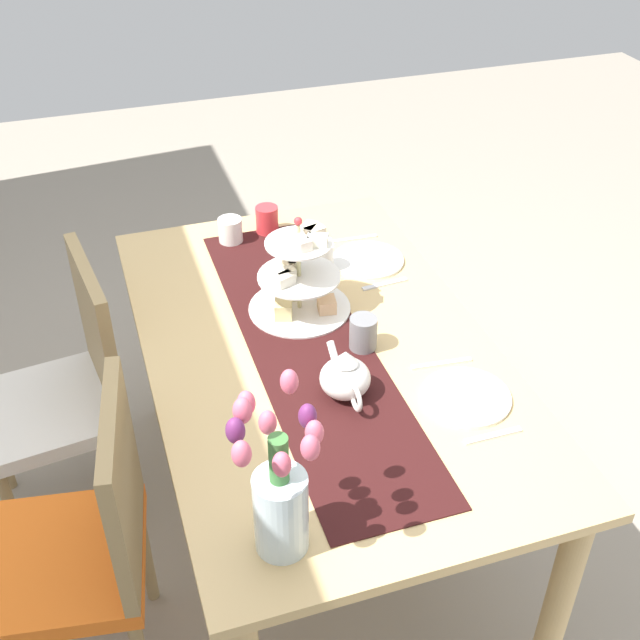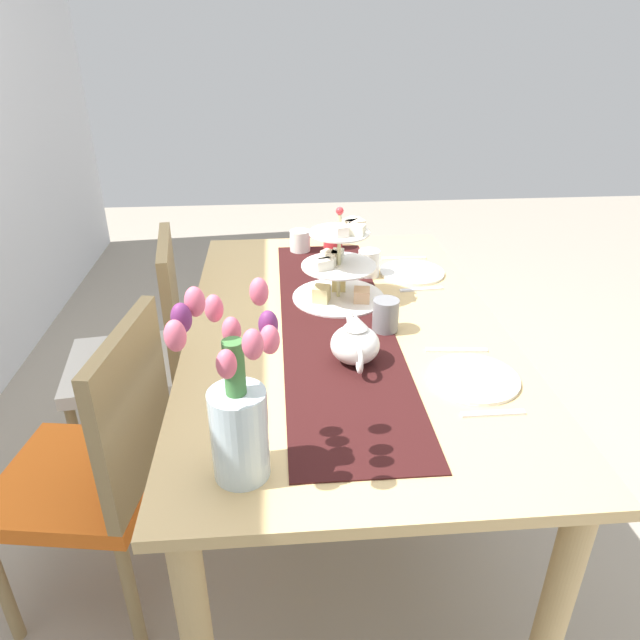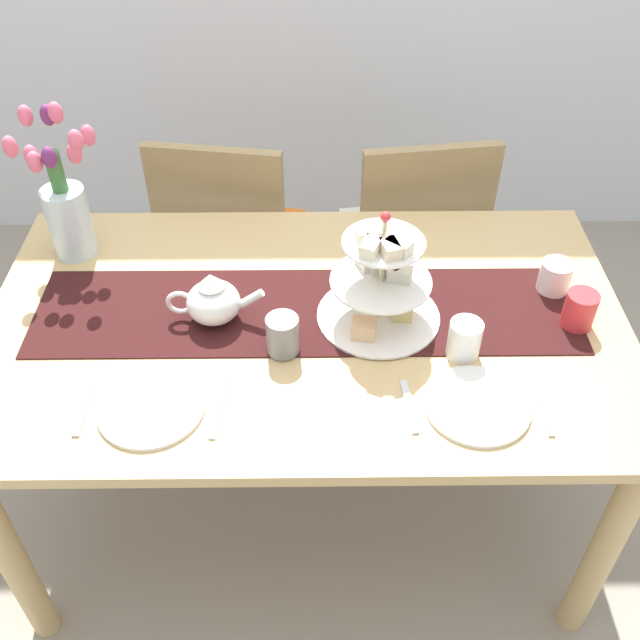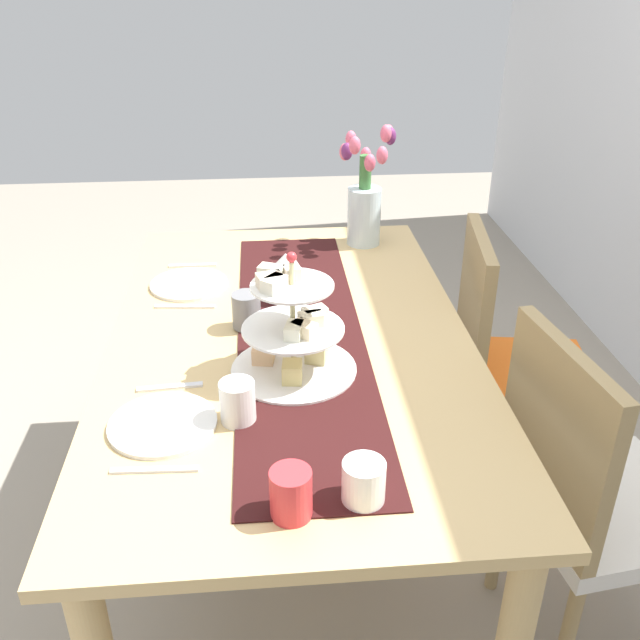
{
  "view_description": "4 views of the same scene",
  "coord_description": "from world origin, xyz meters",
  "px_view_note": "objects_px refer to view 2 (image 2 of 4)",
  "views": [
    {
      "loc": [
        -1.67,
        0.54,
        2.12
      ],
      "look_at": [
        -0.01,
        -0.0,
        0.85
      ],
      "focal_mm": 44.82,
      "sensor_mm": 36.0,
      "label": 1
    },
    {
      "loc": [
        -1.52,
        0.2,
        1.57
      ],
      "look_at": [
        -0.03,
        0.08,
        0.8
      ],
      "focal_mm": 32.26,
      "sensor_mm": 36.0,
      "label": 2
    },
    {
      "loc": [
        0.02,
        -1.31,
        1.94
      ],
      "look_at": [
        0.03,
        -0.08,
        0.83
      ],
      "focal_mm": 40.42,
      "sensor_mm": 36.0,
      "label": 3
    },
    {
      "loc": [
        1.59,
        -0.06,
        1.66
      ],
      "look_at": [
        0.04,
        0.07,
        0.83
      ],
      "focal_mm": 39.09,
      "sensor_mm": 36.0,
      "label": 4
    }
  ],
  "objects_px": {
    "mug_grey": "(386,315)",
    "mug_orange": "(333,237)",
    "tulip_vase": "(237,409)",
    "mug_white_text": "(369,263)",
    "chair_left": "(101,462)",
    "fork_left": "(493,413)",
    "cream_jug": "(300,241)",
    "fork_right": "(421,289)",
    "teapot": "(355,343)",
    "dining_table": "(344,355)",
    "dinner_plate_right": "(412,272)",
    "dinner_plate_left": "(473,378)",
    "tiered_cake_stand": "(339,269)",
    "knife_left": "(456,350)",
    "chair_right": "(144,348)",
    "knife_right": "(403,258)"
  },
  "relations": [
    {
      "from": "cream_jug",
      "to": "knife_right",
      "type": "relative_size",
      "value": 0.5
    },
    {
      "from": "mug_grey",
      "to": "mug_white_text",
      "type": "bearing_deg",
      "value": -2.2
    },
    {
      "from": "cream_jug",
      "to": "mug_white_text",
      "type": "height_order",
      "value": "mug_white_text"
    },
    {
      "from": "mug_grey",
      "to": "mug_white_text",
      "type": "distance_m",
      "value": 0.41
    },
    {
      "from": "cream_jug",
      "to": "fork_right",
      "type": "xyz_separation_m",
      "value": [
        -0.4,
        -0.39,
        -0.04
      ]
    },
    {
      "from": "dining_table",
      "to": "fork_right",
      "type": "height_order",
      "value": "fork_right"
    },
    {
      "from": "chair_right",
      "to": "knife_right",
      "type": "xyz_separation_m",
      "value": [
        0.15,
        -0.98,
        0.26
      ]
    },
    {
      "from": "teapot",
      "to": "fork_right",
      "type": "relative_size",
      "value": 1.59
    },
    {
      "from": "dinner_plate_right",
      "to": "mug_white_text",
      "type": "xyz_separation_m",
      "value": [
        -0.01,
        0.16,
        0.04
      ]
    },
    {
      "from": "dining_table",
      "to": "mug_white_text",
      "type": "xyz_separation_m",
      "value": [
        0.36,
        -0.13,
        0.16
      ]
    },
    {
      "from": "mug_grey",
      "to": "mug_white_text",
      "type": "relative_size",
      "value": 1.0
    },
    {
      "from": "knife_right",
      "to": "tulip_vase",
      "type": "bearing_deg",
      "value": 153.35
    },
    {
      "from": "tulip_vase",
      "to": "mug_white_text",
      "type": "distance_m",
      "value": 1.07
    },
    {
      "from": "tiered_cake_stand",
      "to": "cream_jug",
      "type": "distance_m",
      "value": 0.47
    },
    {
      "from": "mug_grey",
      "to": "fork_left",
      "type": "bearing_deg",
      "value": -157.43
    },
    {
      "from": "fork_right",
      "to": "mug_grey",
      "type": "bearing_deg",
      "value": 147.45
    },
    {
      "from": "tulip_vase",
      "to": "dinner_plate_right",
      "type": "bearing_deg",
      "value": -29.9
    },
    {
      "from": "chair_right",
      "to": "teapot",
      "type": "distance_m",
      "value": 0.96
    },
    {
      "from": "dinner_plate_left",
      "to": "knife_right",
      "type": "distance_m",
      "value": 0.84
    },
    {
      "from": "dining_table",
      "to": "fork_right",
      "type": "xyz_separation_m",
      "value": [
        0.22,
        -0.29,
        0.11
      ]
    },
    {
      "from": "teapot",
      "to": "chair_left",
      "type": "bearing_deg",
      "value": 93.18
    },
    {
      "from": "tiered_cake_stand",
      "to": "teapot",
      "type": "distance_m",
      "value": 0.4
    },
    {
      "from": "fork_left",
      "to": "cream_jug",
      "type": "bearing_deg",
      "value": 19.52
    },
    {
      "from": "tiered_cake_stand",
      "to": "knife_left",
      "type": "distance_m",
      "value": 0.47
    },
    {
      "from": "chair_left",
      "to": "knife_left",
      "type": "bearing_deg",
      "value": -85.63
    },
    {
      "from": "mug_orange",
      "to": "chair_left",
      "type": "bearing_deg",
      "value": 141.48
    },
    {
      "from": "mug_grey",
      "to": "tiered_cake_stand",
      "type": "bearing_deg",
      "value": 26.0
    },
    {
      "from": "knife_left",
      "to": "mug_orange",
      "type": "height_order",
      "value": "mug_orange"
    },
    {
      "from": "mug_white_text",
      "to": "mug_orange",
      "type": "bearing_deg",
      "value": 18.77
    },
    {
      "from": "chair_left",
      "to": "chair_right",
      "type": "bearing_deg",
      "value": -0.02
    },
    {
      "from": "teapot",
      "to": "tulip_vase",
      "type": "xyz_separation_m",
      "value": [
        -0.4,
        0.28,
        0.1
      ]
    },
    {
      "from": "cream_jug",
      "to": "knife_right",
      "type": "height_order",
      "value": "cream_jug"
    },
    {
      "from": "knife_left",
      "to": "knife_right",
      "type": "distance_m",
      "value": 0.7
    },
    {
      "from": "fork_left",
      "to": "mug_grey",
      "type": "distance_m",
      "value": 0.46
    },
    {
      "from": "chair_left",
      "to": "fork_right",
      "type": "height_order",
      "value": "chair_left"
    },
    {
      "from": "tiered_cake_stand",
      "to": "teapot",
      "type": "xyz_separation_m",
      "value": [
        -0.4,
        0.0,
        -0.05
      ]
    },
    {
      "from": "dining_table",
      "to": "chair_right",
      "type": "relative_size",
      "value": 1.73
    },
    {
      "from": "dining_table",
      "to": "dinner_plate_right",
      "type": "bearing_deg",
      "value": -38.1
    },
    {
      "from": "tulip_vase",
      "to": "mug_white_text",
      "type": "height_order",
      "value": "tulip_vase"
    },
    {
      "from": "teapot",
      "to": "cream_jug",
      "type": "distance_m",
      "value": 0.86
    },
    {
      "from": "chair_right",
      "to": "cream_jug",
      "type": "relative_size",
      "value": 10.71
    },
    {
      "from": "chair_right",
      "to": "mug_white_text",
      "type": "distance_m",
      "value": 0.88
    },
    {
      "from": "tiered_cake_stand",
      "to": "mug_white_text",
      "type": "relative_size",
      "value": 3.2
    },
    {
      "from": "dining_table",
      "to": "dinner_plate_left",
      "type": "distance_m",
      "value": 0.45
    },
    {
      "from": "tulip_vase",
      "to": "teapot",
      "type": "bearing_deg",
      "value": -35.11
    },
    {
      "from": "fork_right",
      "to": "mug_grey",
      "type": "height_order",
      "value": "mug_grey"
    },
    {
      "from": "dinner_plate_left",
      "to": "mug_white_text",
      "type": "xyz_separation_m",
      "value": [
        0.69,
        0.16,
        0.04
      ]
    },
    {
      "from": "mug_grey",
      "to": "mug_orange",
      "type": "bearing_deg",
      "value": 6.69
    },
    {
      "from": "cream_jug",
      "to": "knife_left",
      "type": "xyz_separation_m",
      "value": [
        -0.81,
        -0.39,
        -0.04
      ]
    },
    {
      "from": "tulip_vase",
      "to": "knife_right",
      "type": "relative_size",
      "value": 2.38
    }
  ]
}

